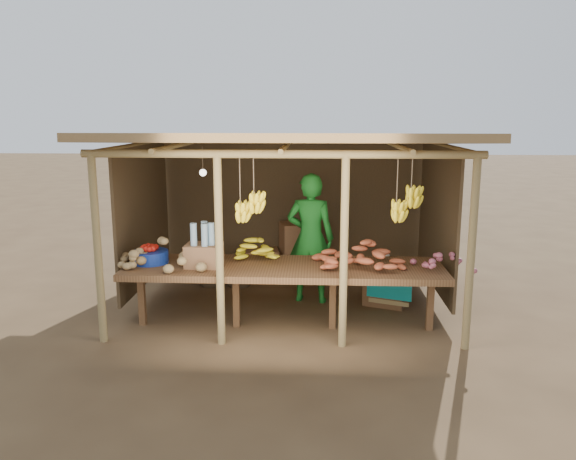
{
  "coord_description": "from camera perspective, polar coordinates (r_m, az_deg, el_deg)",
  "views": [
    {
      "loc": [
        0.38,
        -7.59,
        2.63
      ],
      "look_at": [
        0.0,
        0.0,
        1.05
      ],
      "focal_mm": 35.0,
      "sensor_mm": 36.0,
      "label": 1
    }
  ],
  "objects": [
    {
      "name": "onion_heap",
      "position": [
        6.88,
        15.55,
        -2.6
      ],
      "size": [
        0.86,
        0.69,
        0.35
      ],
      "primitive_type": null,
      "rotation": [
        0.0,
        0.0,
        -0.37
      ],
      "color": "#A95263",
      "rests_on": "counter"
    },
    {
      "name": "ground",
      "position": [
        8.05,
        0.0,
        -7.34
      ],
      "size": [
        60.0,
        60.0,
        0.0
      ],
      "primitive_type": "plane",
      "color": "brown",
      "rests_on": "ground"
    },
    {
      "name": "banana_pile",
      "position": [
        7.07,
        -3.26,
        -1.82
      ],
      "size": [
        0.71,
        0.54,
        0.35
      ],
      "primitive_type": null,
      "rotation": [
        0.0,
        0.0,
        0.3
      ],
      "color": "yellow",
      "rests_on": "counter"
    },
    {
      "name": "carton_stack",
      "position": [
        9.09,
        -0.2,
        -2.5
      ],
      "size": [
        1.26,
        0.55,
        0.9
      ],
      "color": "#895E3D",
      "rests_on": "ground"
    },
    {
      "name": "burlap_sacks",
      "position": [
        8.79,
        -6.42,
        -3.87
      ],
      "size": [
        0.9,
        0.47,
        0.64
      ],
      "color": "#4C3A23",
      "rests_on": "ground"
    },
    {
      "name": "bottle_box",
      "position": [
        6.9,
        -8.55,
        -1.97
      ],
      "size": [
        0.44,
        0.35,
        0.55
      ],
      "color": "#895E3D",
      "rests_on": "counter"
    },
    {
      "name": "tomato_basin",
      "position": [
        7.21,
        -13.79,
        -2.53
      ],
      "size": [
        0.44,
        0.44,
        0.23
      ],
      "rotation": [
        0.0,
        0.0,
        0.15
      ],
      "color": "navy",
      "rests_on": "counter"
    },
    {
      "name": "counter",
      "position": [
        6.92,
        -0.39,
        -4.12
      ],
      "size": [
        3.9,
        1.05,
        0.8
      ],
      "color": "brown",
      "rests_on": "ground"
    },
    {
      "name": "stall_structure",
      "position": [
        7.61,
        0.47,
        6.35
      ],
      "size": [
        4.7,
        3.5,
        2.43
      ],
      "color": "#967E4D",
      "rests_on": "ground"
    },
    {
      "name": "sweet_potato_heap",
      "position": [
        6.83,
        7.33,
        -2.33
      ],
      "size": [
        1.18,
        0.91,
        0.36
      ],
      "primitive_type": null,
      "rotation": [
        0.0,
        0.0,
        0.31
      ],
      "color": "#B2502D",
      "rests_on": "counter"
    },
    {
      "name": "potato_heap",
      "position": [
        6.94,
        -12.93,
        -2.28
      ],
      "size": [
        1.27,
        1.05,
        0.37
      ],
      "primitive_type": null,
      "rotation": [
        0.0,
        0.0,
        -0.42
      ],
      "color": "#997D4F",
      "rests_on": "counter"
    },
    {
      "name": "tarp_crate",
      "position": [
        8.02,
        9.99,
        -5.32
      ],
      "size": [
        0.77,
        0.72,
        0.74
      ],
      "color": "brown",
      "rests_on": "ground"
    },
    {
      "name": "vendor",
      "position": [
        7.88,
        2.29,
        -0.83
      ],
      "size": [
        0.72,
        0.53,
        1.83
      ],
      "primitive_type": "imported",
      "rotation": [
        0.0,
        0.0,
        3.0
      ],
      "color": "#197121",
      "rests_on": "ground"
    }
  ]
}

